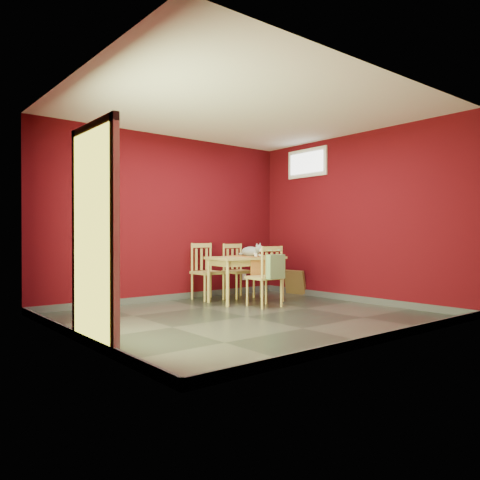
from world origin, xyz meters
TOP-DOWN VIEW (x-y plane):
  - ground at (0.00, 0.00)m, footprint 4.50×4.50m
  - room_shell at (0.00, 0.00)m, footprint 4.50×4.50m
  - doorway at (-2.23, -0.40)m, footprint 0.06×1.01m
  - window at (2.23, 1.00)m, footprint 0.05×0.90m
  - outlet_plate at (1.60, 1.99)m, footprint 0.08×0.02m
  - dining_table at (0.86, 1.05)m, footprint 1.22×0.78m
  - table_runner at (0.86, 0.95)m, footprint 0.35×0.65m
  - chair_far_left at (0.55, 1.71)m, footprint 0.44×0.44m
  - chair_far_right at (1.13, 1.61)m, footprint 0.44×0.44m
  - chair_near at (0.76, 0.47)m, footprint 0.45×0.45m
  - tote_bag at (0.75, 0.25)m, footprint 0.30×0.18m
  - cat at (0.93, 1.01)m, footprint 0.23×0.45m
  - picture_frame at (2.19, 1.26)m, footprint 0.19×0.45m

SIDE VIEW (x-z plane):
  - ground at x=0.00m, z-range 0.00..0.00m
  - room_shell at x=0.00m, z-range -2.20..2.30m
  - picture_frame at x=2.19m, z-range 0.00..0.44m
  - outlet_plate at x=1.60m, z-range 0.24..0.36m
  - chair_near at x=0.76m, z-range 0.01..0.92m
  - chair_far_right at x=1.13m, z-range 0.01..0.93m
  - chair_far_left at x=0.55m, z-range 0.01..0.95m
  - tote_bag at x=0.75m, z-range 0.40..0.82m
  - dining_table at x=0.86m, z-range 0.27..1.00m
  - table_runner at x=0.86m, z-range 0.52..0.84m
  - cat at x=0.93m, z-range 0.73..0.95m
  - doorway at x=-2.23m, z-range 0.06..2.19m
  - window at x=2.23m, z-range 2.10..2.60m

